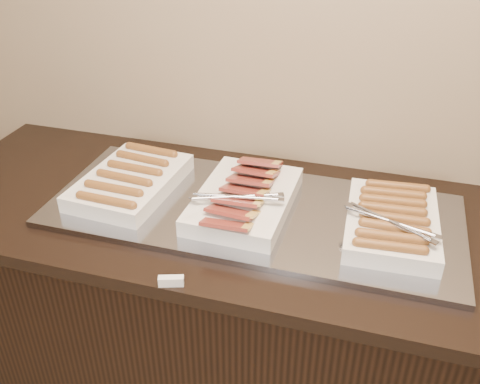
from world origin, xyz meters
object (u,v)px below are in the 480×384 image
Objects in this scene: dish_left at (130,181)px; dish_right at (392,222)px; dish_center at (244,199)px; counter at (247,322)px; warming_tray at (253,211)px.

dish_right is (0.79, -0.00, 0.00)m from dish_left.
dish_center is at bearing 177.32° from dish_right.
counter is 4.92× the size of dish_center.
counter is 0.65m from dish_right.
warming_tray is at bearing 0.00° from counter.
counter is at bearing 3.80° from dish_left.
dish_center is at bearing 3.27° from dish_left.
dish_center reaches higher than dish_right.
dish_right reaches higher than counter.
dish_right is at bearing -0.54° from counter.
dish_center is at bearing -160.53° from counter.
dish_right is (0.42, -0.00, 0.00)m from dish_center.
counter is at bearing 180.00° from warming_tray.
counter is 0.62m from dish_left.
dish_left reaches higher than counter.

